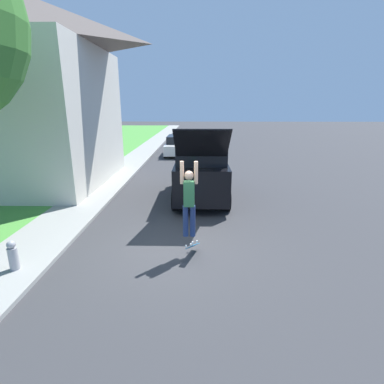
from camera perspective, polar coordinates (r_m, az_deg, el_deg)
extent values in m
plane|color=#333335|center=(7.95, -3.82, -10.47)|extent=(120.00, 120.00, 0.00)
cube|color=#478E38|center=(16.08, -31.44, 1.17)|extent=(10.00, 80.00, 0.08)
cube|color=gray|center=(14.19, -16.32, 1.26)|extent=(1.80, 80.00, 0.10)
cube|color=beige|center=(16.20, -32.45, 11.93)|extent=(8.94, 7.13, 5.90)
cube|color=black|center=(11.67, 1.72, 3.27)|extent=(1.89, 4.47, 1.25)
cube|color=black|center=(11.60, 1.76, 7.96)|extent=(1.74, 3.49, 0.65)
cylinder|color=black|center=(13.18, -2.28, 2.23)|extent=(0.24, 0.75, 0.75)
cylinder|color=black|center=(13.19, 5.59, 2.18)|extent=(0.24, 0.75, 0.75)
cylinder|color=black|center=(10.51, -3.19, -1.45)|extent=(0.24, 0.75, 0.75)
cylinder|color=black|center=(10.53, 6.67, -1.51)|extent=(0.24, 0.75, 0.75)
cube|color=black|center=(9.15, 1.90, 9.11)|extent=(1.66, 1.42, 1.01)
cube|color=silver|center=(22.51, -2.55, 8.53)|extent=(1.79, 4.55, 0.67)
cube|color=black|center=(22.33, -2.58, 10.02)|extent=(1.57, 2.36, 0.52)
cylinder|color=black|center=(23.96, -4.41, 8.50)|extent=(0.20, 0.67, 0.67)
cylinder|color=black|center=(23.85, -0.23, 8.51)|extent=(0.20, 0.67, 0.67)
cylinder|color=black|center=(21.27, -5.12, 7.49)|extent=(0.20, 0.67, 0.67)
cylinder|color=black|center=(21.15, -0.42, 7.51)|extent=(0.20, 0.67, 0.67)
cylinder|color=navy|center=(7.17, -1.23, -5.55)|extent=(0.13, 0.13, 0.77)
cylinder|color=navy|center=(7.17, 0.13, -5.56)|extent=(0.13, 0.13, 0.77)
cube|color=#337042|center=(6.95, -0.57, -0.36)|extent=(0.25, 0.20, 0.59)
sphere|color=tan|center=(6.83, -0.58, 3.18)|extent=(0.21, 0.21, 0.21)
cylinder|color=tan|center=(6.83, -1.93, 3.71)|extent=(0.09, 0.09, 0.52)
cylinder|color=tan|center=(6.82, 0.77, 3.70)|extent=(0.09, 0.09, 0.52)
cube|color=#236B99|center=(7.38, 0.14, -10.22)|extent=(0.34, 0.73, 0.40)
cylinder|color=silver|center=(7.60, 0.95, -9.36)|extent=(0.03, 0.06, 0.06)
cylinder|color=silver|center=(7.65, -0.25, -9.95)|extent=(0.03, 0.06, 0.06)
cylinder|color=silver|center=(7.13, 0.11, -9.62)|extent=(0.03, 0.06, 0.06)
cylinder|color=silver|center=(7.17, -1.16, -10.24)|extent=(0.03, 0.06, 0.06)
cylinder|color=#99999E|center=(7.72, -30.86, -10.85)|extent=(0.20, 0.20, 0.51)
sphere|color=#99999E|center=(7.59, -31.23, -8.59)|extent=(0.18, 0.18, 0.18)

